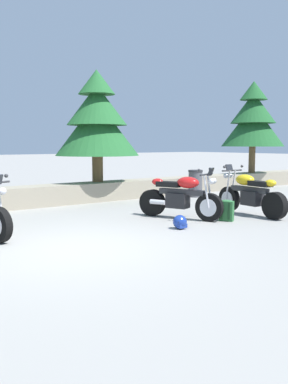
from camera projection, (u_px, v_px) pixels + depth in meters
ground_plane at (73, 248)px, 6.94m from camera, size 120.00×120.00×0.00m
motorcycle_red_centre at (181, 197)px, 9.62m from camera, size 1.02×1.97×1.18m
motorcycle_yellow_far_right at (250, 195)px, 10.12m from camera, size 0.67×2.07×1.18m
rider_backpack at (227, 210)px, 9.35m from camera, size 0.34×0.35×0.47m
rider_helmet at (180, 222)px, 8.47m from camera, size 0.28×0.28×0.28m
pine_tree_mid_right at (97, 120)px, 12.66m from camera, size 2.50×2.50×3.32m
pine_tree_far_right at (253, 119)px, 16.61m from camera, size 2.42×2.42×3.56m
trash_bin at (195, 183)px, 13.58m from camera, size 0.46×0.46×0.86m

